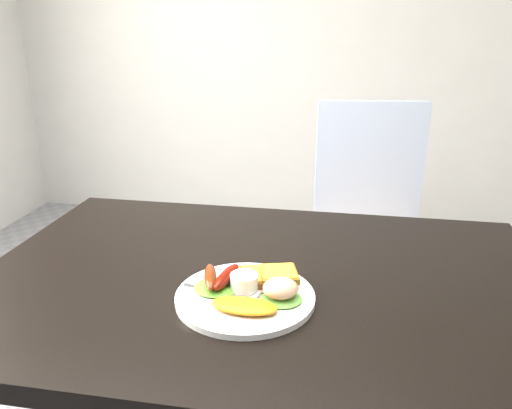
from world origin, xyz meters
name	(u,v)px	position (x,y,z in m)	size (l,w,h in m)	color
room_back_panel	(325,5)	(0.00, 2.25, 1.35)	(4.00, 0.04, 2.70)	silver
dining_table	(262,283)	(0.00, 0.00, 0.73)	(1.20, 0.80, 0.04)	black
dining_chair	(366,243)	(0.26, 0.89, 0.45)	(0.43, 0.43, 0.05)	tan
person	(195,178)	(-0.33, 0.61, 0.76)	(0.55, 0.37, 1.52)	navy
plate	(245,297)	(-0.02, -0.10, 0.76)	(0.27, 0.27, 0.01)	white
lettuce_left	(218,287)	(-0.07, -0.09, 0.77)	(0.09, 0.08, 0.01)	#4D9122
lettuce_right	(281,299)	(0.05, -0.12, 0.77)	(0.08, 0.07, 0.01)	#559734
omelette	(244,306)	(-0.01, -0.16, 0.77)	(0.12, 0.06, 0.02)	orange
sausage_a	(210,277)	(-0.09, -0.08, 0.78)	(0.03, 0.10, 0.03)	#5F2305
sausage_b	(226,277)	(-0.06, -0.08, 0.78)	(0.03, 0.11, 0.03)	#691B09
ramekin	(244,282)	(-0.02, -0.09, 0.78)	(0.05, 0.05, 0.03)	white
toast_a	(261,277)	(0.00, -0.04, 0.77)	(0.08, 0.08, 0.01)	brown
toast_b	(279,274)	(0.04, -0.05, 0.78)	(0.07, 0.07, 0.01)	olive
potato_salad	(280,288)	(0.05, -0.11, 0.79)	(0.07, 0.06, 0.04)	beige
fork	(219,293)	(-0.07, -0.11, 0.76)	(0.15, 0.01, 0.00)	#ADAFB7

